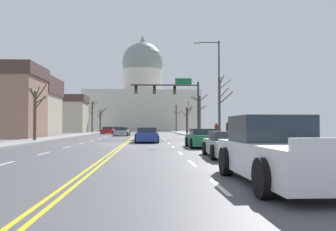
{
  "coord_description": "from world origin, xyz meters",
  "views": [
    {
      "loc": [
        1.85,
        -27.15,
        1.42
      ],
      "look_at": [
        4.67,
        24.12,
        2.9
      ],
      "focal_mm": 38.16,
      "sensor_mm": 36.0,
      "label": 1
    }
  ],
  "objects_px": {
    "sedan_near_03": "(228,145)",
    "sedan_oncoming_01": "(108,131)",
    "sedan_near_00": "(146,134)",
    "sedan_oncoming_03": "(119,129)",
    "pedestrian_01": "(228,130)",
    "pedestrian_00": "(216,130)",
    "pickup_truck_near_04": "(279,153)",
    "sedan_oncoming_00": "(122,132)",
    "sedan_oncoming_02": "(114,130)",
    "sedan_near_02": "(203,138)",
    "signal_gantry": "(174,95)",
    "sedan_near_01": "(146,135)",
    "street_lamp_right": "(216,82)"
  },
  "relations": [
    {
      "from": "sedan_near_03",
      "to": "sedan_oncoming_01",
      "type": "height_order",
      "value": "sedan_oncoming_01"
    },
    {
      "from": "sedan_near_00",
      "to": "sedan_oncoming_01",
      "type": "relative_size",
      "value": 1.03
    },
    {
      "from": "sedan_oncoming_03",
      "to": "pedestrian_01",
      "type": "distance_m",
      "value": 58.59
    },
    {
      "from": "sedan_near_00",
      "to": "sedan_oncoming_01",
      "type": "xyz_separation_m",
      "value": [
        -6.74,
        26.12,
        0.01
      ]
    },
    {
      "from": "pedestrian_00",
      "to": "sedan_near_00",
      "type": "bearing_deg",
      "value": 147.12
    },
    {
      "from": "sedan_near_03",
      "to": "pickup_truck_near_04",
      "type": "distance_m",
      "value": 7.33
    },
    {
      "from": "sedan_near_00",
      "to": "sedan_oncoming_00",
      "type": "height_order",
      "value": "sedan_near_00"
    },
    {
      "from": "sedan_oncoming_01",
      "to": "sedan_oncoming_03",
      "type": "bearing_deg",
      "value": 90.03
    },
    {
      "from": "pickup_truck_near_04",
      "to": "pedestrian_00",
      "type": "xyz_separation_m",
      "value": [
        2.97,
        23.49,
        0.28
      ]
    },
    {
      "from": "sedan_oncoming_03",
      "to": "pedestrian_01",
      "type": "xyz_separation_m",
      "value": [
        13.68,
        -56.97,
        0.54
      ]
    },
    {
      "from": "sedan_near_03",
      "to": "sedan_oncoming_02",
      "type": "distance_m",
      "value": 59.96
    },
    {
      "from": "sedan_near_02",
      "to": "sedan_oncoming_03",
      "type": "height_order",
      "value": "sedan_near_02"
    },
    {
      "from": "signal_gantry",
      "to": "sedan_oncoming_00",
      "type": "bearing_deg",
      "value": 124.0
    },
    {
      "from": "signal_gantry",
      "to": "sedan_oncoming_03",
      "type": "relative_size",
      "value": 1.81
    },
    {
      "from": "sedan_near_01",
      "to": "pedestrian_00",
      "type": "bearing_deg",
      "value": 15.0
    },
    {
      "from": "pedestrian_01",
      "to": "sedan_oncoming_00",
      "type": "bearing_deg",
      "value": 116.04
    },
    {
      "from": "sedan_near_01",
      "to": "street_lamp_right",
      "type": "bearing_deg",
      "value": 11.52
    },
    {
      "from": "street_lamp_right",
      "to": "sedan_oncoming_01",
      "type": "relative_size",
      "value": 2.06
    },
    {
      "from": "sedan_oncoming_01",
      "to": "sedan_oncoming_02",
      "type": "height_order",
      "value": "sedan_oncoming_01"
    },
    {
      "from": "street_lamp_right",
      "to": "sedan_near_03",
      "type": "bearing_deg",
      "value": -99.01
    },
    {
      "from": "sedan_near_02",
      "to": "pickup_truck_near_04",
      "type": "height_order",
      "value": "pickup_truck_near_04"
    },
    {
      "from": "sedan_oncoming_00",
      "to": "pedestrian_01",
      "type": "xyz_separation_m",
      "value": [
        10.42,
        -21.32,
        0.53
      ]
    },
    {
      "from": "sedan_near_03",
      "to": "sedan_oncoming_02",
      "type": "bearing_deg",
      "value": 100.27
    },
    {
      "from": "pickup_truck_near_04",
      "to": "sedan_oncoming_02",
      "type": "height_order",
      "value": "pickup_truck_near_04"
    },
    {
      "from": "sedan_near_00",
      "to": "sedan_near_02",
      "type": "relative_size",
      "value": 1.04
    },
    {
      "from": "sedan_near_01",
      "to": "sedan_oncoming_03",
      "type": "xyz_separation_m",
      "value": [
        -6.85,
        56.02,
        -0.03
      ]
    },
    {
      "from": "signal_gantry",
      "to": "sedan_near_02",
      "type": "height_order",
      "value": "signal_gantry"
    },
    {
      "from": "sedan_oncoming_01",
      "to": "pedestrian_01",
      "type": "height_order",
      "value": "pedestrian_01"
    },
    {
      "from": "sedan_near_02",
      "to": "pedestrian_01",
      "type": "relative_size",
      "value": 2.49
    },
    {
      "from": "sedan_oncoming_00",
      "to": "sedan_near_01",
      "type": "bearing_deg",
      "value": -80.01
    },
    {
      "from": "sedan_near_02",
      "to": "sedan_near_00",
      "type": "bearing_deg",
      "value": 106.67
    },
    {
      "from": "sedan_near_00",
      "to": "sedan_near_01",
      "type": "distance_m",
      "value": 5.87
    },
    {
      "from": "sedan_oncoming_01",
      "to": "pedestrian_00",
      "type": "height_order",
      "value": "pedestrian_00"
    },
    {
      "from": "sedan_near_02",
      "to": "pedestrian_00",
      "type": "height_order",
      "value": "pedestrian_00"
    },
    {
      "from": "sedan_near_00",
      "to": "sedan_near_01",
      "type": "bearing_deg",
      "value": -89.01
    },
    {
      "from": "sedan_near_03",
      "to": "pedestrian_00",
      "type": "bearing_deg",
      "value": 80.87
    },
    {
      "from": "sedan_oncoming_00",
      "to": "sedan_oncoming_02",
      "type": "xyz_separation_m",
      "value": [
        -3.35,
        24.15,
        0.01
      ]
    },
    {
      "from": "sedan_near_02",
      "to": "sedan_oncoming_00",
      "type": "relative_size",
      "value": 0.95
    },
    {
      "from": "sedan_oncoming_00",
      "to": "sedan_oncoming_02",
      "type": "distance_m",
      "value": 24.38
    },
    {
      "from": "sedan_oncoming_00",
      "to": "sedan_oncoming_02",
      "type": "relative_size",
      "value": 1.02
    },
    {
      "from": "street_lamp_right",
      "to": "pedestrian_00",
      "type": "distance_m",
      "value": 4.36
    },
    {
      "from": "signal_gantry",
      "to": "sedan_near_00",
      "type": "bearing_deg",
      "value": -124.87
    },
    {
      "from": "sedan_near_01",
      "to": "sedan_oncoming_00",
      "type": "relative_size",
      "value": 0.98
    },
    {
      "from": "sedan_near_00",
      "to": "sedan_oncoming_00",
      "type": "xyz_separation_m",
      "value": [
        -3.49,
        14.51,
        -0.0
      ]
    },
    {
      "from": "signal_gantry",
      "to": "sedan_oncoming_03",
      "type": "bearing_deg",
      "value": 102.32
    },
    {
      "from": "sedan_near_01",
      "to": "sedan_oncoming_02",
      "type": "distance_m",
      "value": 45.07
    },
    {
      "from": "sedan_oncoming_00",
      "to": "sedan_oncoming_03",
      "type": "relative_size",
      "value": 1.03
    },
    {
      "from": "signal_gantry",
      "to": "sedan_near_03",
      "type": "bearing_deg",
      "value": -88.49
    },
    {
      "from": "sedan_oncoming_00",
      "to": "pickup_truck_near_04",
      "type": "bearing_deg",
      "value": -80.61
    },
    {
      "from": "street_lamp_right",
      "to": "sedan_near_02",
      "type": "distance_m",
      "value": 9.9
    }
  ]
}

